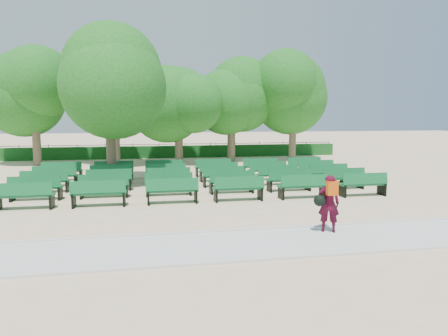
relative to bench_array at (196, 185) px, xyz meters
name	(u,v)px	position (x,y,z in m)	size (l,w,h in m)	color
ground	(192,191)	(-0.28, -0.88, -0.10)	(120.00, 120.00, 0.00)	beige
paving	(224,246)	(-0.28, -8.28, -0.07)	(30.00, 2.20, 0.06)	silver
curb	(216,232)	(-0.28, -7.13, -0.05)	(30.00, 0.12, 0.10)	silver
hedge	(173,152)	(-0.28, 13.12, 0.35)	(26.00, 0.70, 0.90)	#144F1B
fence	(172,157)	(-0.28, 13.52, -0.10)	(26.00, 0.10, 1.02)	black
tree_line	(176,164)	(-0.28, 9.12, -0.10)	(21.80, 6.80, 7.04)	#206B1E
bench_array	(196,185)	(0.00, 0.00, 0.00)	(1.91, 0.66, 1.19)	#10602E
tree_among	(109,87)	(-3.77, 1.71, 4.38)	(4.82, 4.82, 6.66)	brown
person	(328,203)	(2.68, -7.69, 0.77)	(0.78, 0.56, 1.56)	#3F091B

